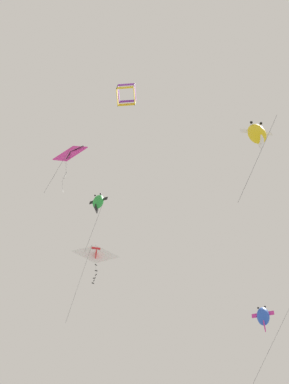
{
  "coord_description": "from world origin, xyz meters",
  "views": [
    {
      "loc": [
        -24.44,
        -6.7,
        0.5
      ],
      "look_at": [
        0.38,
        0.58,
        28.41
      ],
      "focal_mm": 59.97,
      "sensor_mm": 36.0,
      "label": 1
    }
  ],
  "objects": [
    {
      "name": "kite_diamond_mid_left",
      "position": [
        -2.63,
        4.28,
        29.76
      ],
      "size": [
        1.88,
        2.3,
        5.64
      ],
      "rotation": [
        0.44,
        0.0,
        1.77
      ],
      "color": "#DB2D93"
    },
    {
      "name": "kite_fish_upper_right",
      "position": [
        -5.41,
        -6.59,
        24.23
      ],
      "size": [
        2.39,
        2.29,
        6.38
      ],
      "rotation": [
        0.27,
        0.0,
        1.98
      ],
      "color": "yellow"
    },
    {
      "name": "kite_fish_low_drifter",
      "position": [
        5.11,
        -4.83,
        21.62
      ],
      "size": [
        2.29,
        2.97,
        6.67
      ],
      "rotation": [
        0.28,
        0.0,
        1.58
      ],
      "color": "blue"
    },
    {
      "name": "kite_fish_near_left",
      "position": [
        1.68,
        4.03,
        29.89
      ],
      "size": [
        1.24,
        1.24,
        5.6
      ],
      "rotation": [
        0.24,
        0.0,
        1.5
      ],
      "color": "green"
    },
    {
      "name": "kite_box_near_right",
      "position": [
        -1.44,
        1.31,
        36.35
      ],
      "size": [
        2.01,
        1.52,
        2.14
      ],
      "rotation": [
        0.41,
        0.0,
        1.78
      ],
      "color": "purple"
    },
    {
      "name": "kite_delta_far_centre",
      "position": [
        4.89,
        5.24,
        28.53
      ],
      "size": [
        2.34,
        2.55,
        6.22
      ],
      "rotation": [
        0.24,
        0.0,
        2.04
      ],
      "color": "white"
    }
  ]
}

